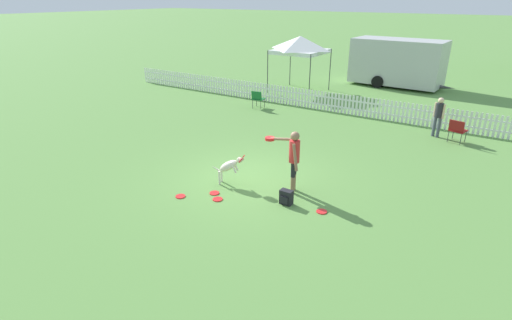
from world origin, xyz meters
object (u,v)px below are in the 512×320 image
at_px(frisbee_near_handler, 180,196).
at_px(frisbee_midfield, 214,193).
at_px(frisbee_far_scatter, 218,199).
at_px(folding_chair_blue_left, 457,129).
at_px(equipment_trailer, 397,62).
at_px(frisbee_near_dog, 322,212).
at_px(canopy_tent_main, 300,45).
at_px(backpack_on_grass, 286,197).
at_px(handler_person, 293,154).
at_px(folding_chair_center, 258,98).
at_px(leaping_dog, 229,166).
at_px(spectator_standing, 439,114).

relative_size(frisbee_near_handler, frisbee_midfield, 1.00).
bearing_deg(frisbee_far_scatter, folding_chair_blue_left, 61.39).
xyz_separation_m(frisbee_near_handler, equipment_trailer, (0.77, 17.12, 1.37)).
distance_m(frisbee_near_dog, canopy_tent_main, 13.43).
height_order(frisbee_far_scatter, backpack_on_grass, backpack_on_grass).
bearing_deg(backpack_on_grass, handler_person, 108.67).
distance_m(frisbee_far_scatter, equipment_trailer, 16.77).
bearing_deg(folding_chair_center, leaping_dog, 110.15).
relative_size(frisbee_midfield, folding_chair_blue_left, 0.31).
distance_m(frisbee_far_scatter, folding_chair_center, 9.10).
xyz_separation_m(leaping_dog, canopy_tent_main, (-3.84, 11.39, 1.92)).
relative_size(frisbee_far_scatter, backpack_on_grass, 0.69).
distance_m(frisbee_near_handler, backpack_on_grass, 2.78).
relative_size(leaping_dog, equipment_trailer, 0.17).
distance_m(handler_person, frisbee_far_scatter, 2.27).
relative_size(leaping_dog, frisbee_far_scatter, 3.77).
xyz_separation_m(leaping_dog, spectator_standing, (3.96, 7.47, 0.33)).
relative_size(leaping_dog, folding_chair_blue_left, 1.16).
relative_size(frisbee_midfield, frisbee_far_scatter, 1.00).
bearing_deg(folding_chair_center, frisbee_near_handler, 102.75).
bearing_deg(folding_chair_blue_left, folding_chair_center, 12.76).
distance_m(backpack_on_grass, canopy_tent_main, 13.07).
height_order(folding_chair_blue_left, folding_chair_center, folding_chair_blue_left).
xyz_separation_m(frisbee_near_handler, backpack_on_grass, (2.50, 1.19, 0.18)).
bearing_deg(frisbee_near_dog, folding_chair_center, 132.33).
xyz_separation_m(spectator_standing, equipment_trailer, (-3.82, 8.32, 0.50)).
xyz_separation_m(frisbee_near_handler, spectator_standing, (4.59, 8.80, 0.87)).
bearing_deg(folding_chair_center, backpack_on_grass, 120.06).
xyz_separation_m(handler_person, frisbee_near_handler, (-2.26, -1.90, -1.05)).
xyz_separation_m(handler_person, folding_chair_center, (-5.41, 6.64, -0.57)).
bearing_deg(folding_chair_blue_left, spectator_standing, -9.68).
height_order(frisbee_far_scatter, canopy_tent_main, canopy_tent_main).
bearing_deg(frisbee_near_dog, frisbee_far_scatter, -160.37).
relative_size(handler_person, spectator_standing, 1.14).
height_order(frisbee_near_handler, equipment_trailer, equipment_trailer).
relative_size(backpack_on_grass, spectator_standing, 0.26).
bearing_deg(folding_chair_center, frisbee_midfield, 108.04).
height_order(handler_person, frisbee_far_scatter, handler_person).
bearing_deg(folding_chair_blue_left, handler_person, 78.15).
relative_size(leaping_dog, frisbee_near_handler, 3.77).
xyz_separation_m(canopy_tent_main, spectator_standing, (7.80, -3.92, -1.60)).
bearing_deg(folding_chair_blue_left, frisbee_far_scatter, 74.45).
relative_size(leaping_dog, backpack_on_grass, 2.59).
xyz_separation_m(leaping_dog, backpack_on_grass, (1.87, -0.14, -0.37)).
bearing_deg(spectator_standing, handler_person, 93.02).
height_order(leaping_dog, frisbee_far_scatter, leaping_dog).
xyz_separation_m(leaping_dog, frisbee_midfield, (-0.00, -0.69, -0.54)).
xyz_separation_m(frisbee_near_handler, folding_chair_center, (-3.15, 8.54, 0.48)).
xyz_separation_m(frisbee_near_dog, canopy_tent_main, (-6.64, 11.41, 2.47)).
height_order(folding_chair_blue_left, spectator_standing, spectator_standing).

